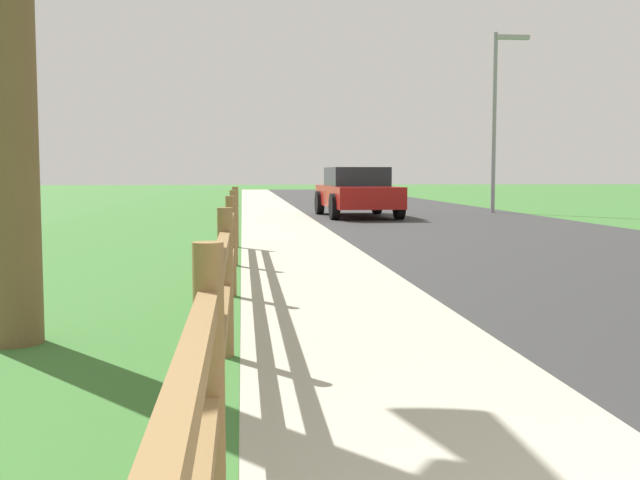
{
  "coord_description": "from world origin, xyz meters",
  "views": [
    {
      "loc": [
        -1.97,
        -0.86,
        1.3
      ],
      "look_at": [
        -0.98,
        9.1,
        0.44
      ],
      "focal_mm": 43.99,
      "sensor_mm": 36.0,
      "label": 1
    }
  ],
  "objects": [
    {
      "name": "road_asphalt",
      "position": [
        3.5,
        27.0,
        0.0
      ],
      "size": [
        7.0,
        66.0,
        0.01
      ],
      "primitive_type": "cube",
      "color": "#2F2F2F",
      "rests_on": "ground"
    },
    {
      "name": "parked_suv_red",
      "position": [
        1.42,
        22.19,
        0.75
      ],
      "size": [
        2.21,
        4.81,
        1.47
      ],
      "color": "maroon",
      "rests_on": "ground"
    },
    {
      "name": "street_lamp",
      "position": [
        6.29,
        24.04,
        3.49
      ],
      "size": [
        1.17,
        0.2,
        5.8
      ],
      "color": "gray",
      "rests_on": "ground"
    },
    {
      "name": "grass_verge",
      "position": [
        -4.5,
        27.0,
        0.01
      ],
      "size": [
        5.0,
        66.0,
        0.0
      ],
      "primitive_type": "cube",
      "color": "#386E2E",
      "rests_on": "ground"
    },
    {
      "name": "rail_fence",
      "position": [
        -2.1,
        5.99,
        0.62
      ],
      "size": [
        0.11,
        13.79,
        1.06
      ],
      "color": "olive",
      "rests_on": "ground"
    },
    {
      "name": "curb_concrete",
      "position": [
        -3.0,
        27.0,
        0.0
      ],
      "size": [
        6.0,
        66.0,
        0.01
      ],
      "primitive_type": "cube",
      "color": "#ACA895",
      "rests_on": "ground"
    },
    {
      "name": "ground_plane",
      "position": [
        0.0,
        25.0,
        0.0
      ],
      "size": [
        120.0,
        120.0,
        0.0
      ],
      "primitive_type": "plane",
      "color": "#386E2E"
    }
  ]
}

